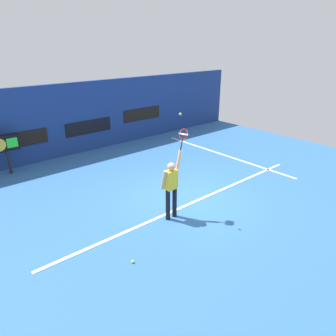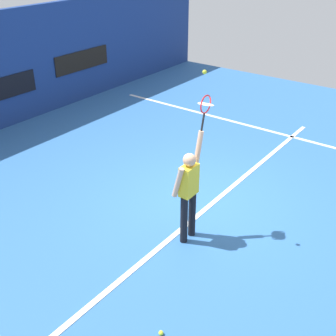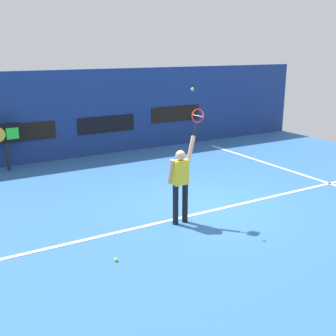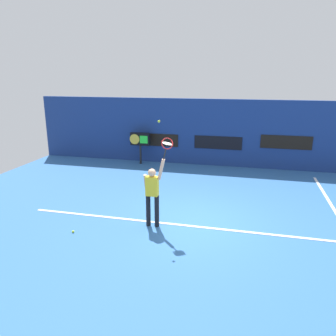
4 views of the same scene
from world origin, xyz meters
name	(u,v)px [view 1 (image 1 of 4)]	position (x,y,z in m)	size (l,w,h in m)	color
ground_plane	(187,199)	(0.00, 0.00, 0.00)	(18.00, 18.00, 0.00)	#2D609E
back_wall	(87,117)	(0.00, 6.56, 1.55)	(18.00, 0.20, 3.10)	navy
sponsor_banner_center	(89,127)	(0.00, 6.44, 1.11)	(2.20, 0.03, 0.60)	black
sponsor_banner_portside	(20,140)	(-3.00, 6.44, 1.11)	(2.20, 0.03, 0.60)	black
sponsor_banner_starboard	(142,114)	(3.00, 6.44, 1.27)	(2.20, 0.03, 0.60)	black
court_baseline	(193,202)	(0.00, -0.28, 0.01)	(10.00, 0.10, 0.01)	white
court_sideline	(223,155)	(4.16, 2.00, 0.01)	(0.10, 7.00, 0.01)	white
tennis_player	(171,186)	(-1.14, -0.51, 1.01)	(0.62, 0.31, 1.99)	black
tennis_racket	(183,135)	(-0.72, -0.51, 2.38)	(0.38, 0.27, 0.63)	black
tennis_ball	(180,114)	(-0.91, -0.59, 2.99)	(0.07, 0.07, 0.07)	#CCE033
scoreboard_clock	(6,145)	(-3.64, 5.94, 1.15)	(0.96, 0.20, 1.51)	black
spare_ball	(133,262)	(-3.12, -1.44, 0.03)	(0.07, 0.07, 0.07)	#CCE033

